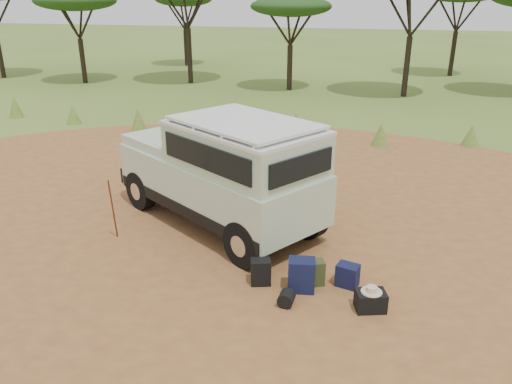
% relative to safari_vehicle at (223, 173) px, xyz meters
% --- Properties ---
extents(ground, '(140.00, 140.00, 0.00)m').
position_rel_safari_vehicle_xyz_m(ground, '(0.30, -1.11, -1.22)').
color(ground, '#506D26').
rests_on(ground, ground).
extents(dirt_clearing, '(23.00, 23.00, 0.01)m').
position_rel_safari_vehicle_xyz_m(dirt_clearing, '(0.30, -1.11, -1.22)').
color(dirt_clearing, '#9C6233').
rests_on(dirt_clearing, ground).
extents(grass_fringe, '(36.60, 1.60, 0.90)m').
position_rel_safari_vehicle_xyz_m(grass_fringe, '(0.42, 7.56, -0.82)').
color(grass_fringe, '#506D26').
rests_on(grass_fringe, ground).
extents(safari_vehicle, '(5.42, 4.52, 2.53)m').
position_rel_safari_vehicle_xyz_m(safari_vehicle, '(0.00, 0.00, 0.00)').
color(safari_vehicle, '#B1C7A9').
rests_on(safari_vehicle, ground).
extents(walking_staff, '(0.16, 0.34, 1.42)m').
position_rel_safari_vehicle_xyz_m(walking_staff, '(-1.99, -1.33, -0.51)').
color(walking_staff, maroon).
rests_on(walking_staff, ground).
extents(backpack_black, '(0.41, 0.35, 0.48)m').
position_rel_safari_vehicle_xyz_m(backpack_black, '(1.40, -2.25, -0.98)').
color(backpack_black, black).
rests_on(backpack_black, ground).
extents(backpack_navy, '(0.51, 0.40, 0.60)m').
position_rel_safari_vehicle_xyz_m(backpack_navy, '(2.14, -2.28, -0.92)').
color(backpack_navy, '#12153B').
rests_on(backpack_navy, ground).
extents(backpack_olive, '(0.41, 0.36, 0.47)m').
position_rel_safari_vehicle_xyz_m(backpack_olive, '(2.33, -2.03, -0.98)').
color(backpack_olive, '#3D4620').
rests_on(backpack_olive, ground).
extents(duffel_navy, '(0.44, 0.37, 0.42)m').
position_rel_safari_vehicle_xyz_m(duffel_navy, '(2.91, -1.94, -1.01)').
color(duffel_navy, '#12153B').
rests_on(duffel_navy, ground).
extents(hard_case, '(0.56, 0.47, 0.34)m').
position_rel_safari_vehicle_xyz_m(hard_case, '(3.34, -2.58, -1.05)').
color(hard_case, black).
rests_on(hard_case, ground).
extents(stuff_sack, '(0.28, 0.28, 0.27)m').
position_rel_safari_vehicle_xyz_m(stuff_sack, '(1.97, -2.80, -1.09)').
color(stuff_sack, black).
rests_on(stuff_sack, ground).
extents(safari_hat, '(0.35, 0.35, 0.10)m').
position_rel_safari_vehicle_xyz_m(safari_hat, '(3.34, -2.58, -0.84)').
color(safari_hat, '#CAB397').
rests_on(safari_hat, hard_case).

